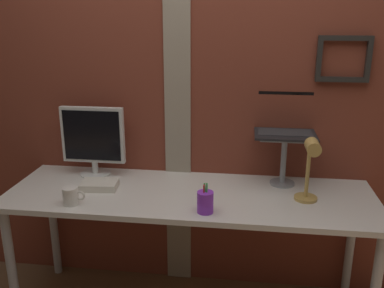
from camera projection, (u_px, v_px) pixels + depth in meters
brick_wall_back at (205, 81)px, 2.50m from camera, size 3.02×0.16×2.61m
desk at (190, 206)px, 2.33m from camera, size 2.01×0.64×0.75m
monitor at (93, 138)px, 2.50m from camera, size 0.38×0.18×0.42m
laptop_stand at (284, 152)px, 2.38m from camera, size 0.28×0.22×0.29m
laptop at (285, 121)px, 2.39m from camera, size 0.34×0.28×0.24m
desk_lamp at (310, 164)px, 2.12m from camera, size 0.12×0.20×0.35m
pen_cup at (205, 202)px, 2.07m from camera, size 0.08×0.08×0.16m
coffee_mug at (71, 196)px, 2.16m from camera, size 0.12×0.08×0.09m
paper_clutter_stack at (99, 185)px, 2.37m from camera, size 0.21×0.16×0.04m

